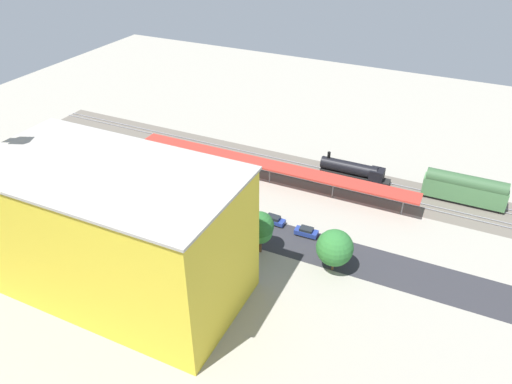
% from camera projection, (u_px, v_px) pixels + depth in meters
% --- Properties ---
extents(ground_plane, '(206.70, 206.70, 0.00)m').
position_uv_depth(ground_plane, '(231.00, 214.00, 95.48)').
color(ground_plane, '#9E998C').
rests_on(ground_plane, ground).
extents(rail_bed, '(129.26, 13.91, 0.01)m').
position_uv_depth(rail_bed, '(275.00, 166.00, 112.02)').
color(rail_bed, '#665E54').
rests_on(rail_bed, ground).
extents(street_asphalt, '(129.24, 9.72, 0.01)m').
position_uv_depth(street_asphalt, '(224.00, 222.00, 93.26)').
color(street_asphalt, '#2D2D33').
rests_on(street_asphalt, ground).
extents(track_rails, '(129.19, 7.47, 0.12)m').
position_uv_depth(track_rails, '(275.00, 165.00, 111.93)').
color(track_rails, '#9E9EA8').
rests_on(track_rails, ground).
extents(platform_canopy_near, '(63.57, 4.54, 4.50)m').
position_uv_depth(platform_canopy_near, '(270.00, 165.00, 103.58)').
color(platform_canopy_near, '#B73328').
rests_on(platform_canopy_near, ground).
extents(locomotive, '(15.54, 2.93, 5.11)m').
position_uv_depth(locomotive, '(355.00, 171.00, 106.44)').
color(locomotive, black).
rests_on(locomotive, ground).
extents(passenger_coach, '(16.12, 3.18, 6.30)m').
position_uv_depth(passenger_coach, '(465.00, 188.00, 97.40)').
color(passenger_coach, black).
rests_on(passenger_coach, ground).
extents(parked_car_0, '(4.34, 1.94, 1.71)m').
position_uv_depth(parked_car_0, '(306.00, 232.00, 89.29)').
color(parked_car_0, black).
rests_on(parked_car_0, ground).
extents(parked_car_1, '(4.67, 1.96, 1.67)m').
position_uv_depth(parked_car_1, '(273.00, 220.00, 92.58)').
color(parked_car_1, black).
rests_on(parked_car_1, ground).
extents(parked_car_2, '(4.51, 1.95, 1.58)m').
position_uv_depth(parked_car_2, '(242.00, 215.00, 94.11)').
color(parked_car_2, black).
rests_on(parked_car_2, ground).
extents(parked_car_3, '(4.22, 1.92, 1.70)m').
position_uv_depth(parked_car_3, '(213.00, 203.00, 97.51)').
color(parked_car_3, black).
rests_on(parked_car_3, ground).
extents(parked_car_4, '(4.45, 1.91, 1.58)m').
position_uv_depth(parked_car_4, '(185.00, 196.00, 99.90)').
color(parked_car_4, black).
rests_on(parked_car_4, ground).
extents(parked_car_5, '(4.47, 1.98, 1.59)m').
position_uv_depth(parked_car_5, '(156.00, 190.00, 101.84)').
color(parked_car_5, black).
rests_on(parked_car_5, ground).
extents(parked_car_6, '(4.31, 1.91, 1.62)m').
position_uv_depth(parked_car_6, '(130.00, 183.00, 104.29)').
color(parked_car_6, black).
rests_on(parked_car_6, ground).
extents(construction_building, '(38.90, 20.03, 21.41)m').
position_uv_depth(construction_building, '(115.00, 233.00, 72.67)').
color(construction_building, yellow).
rests_on(construction_building, ground).
extents(construction_roof_slab, '(39.50, 20.63, 0.40)m').
position_uv_depth(construction_roof_slab, '(103.00, 171.00, 66.82)').
color(construction_roof_slab, '#ADA89E').
rests_on(construction_roof_slab, construction_building).
extents(box_truck_0, '(8.91, 3.37, 3.46)m').
position_uv_depth(box_truck_0, '(173.00, 228.00, 88.84)').
color(box_truck_0, black).
rests_on(box_truck_0, ground).
extents(box_truck_1, '(9.07, 2.71, 3.23)m').
position_uv_depth(box_truck_1, '(130.00, 213.00, 93.13)').
color(box_truck_1, black).
rests_on(box_truck_1, ground).
extents(street_tree_0, '(4.15, 4.15, 6.46)m').
position_uv_depth(street_tree_0, '(93.00, 183.00, 97.07)').
color(street_tree_0, brown).
rests_on(street_tree_0, ground).
extents(street_tree_1, '(4.01, 4.01, 5.96)m').
position_uv_depth(street_tree_1, '(89.00, 186.00, 97.06)').
color(street_tree_1, brown).
rests_on(street_tree_1, ground).
extents(street_tree_2, '(6.21, 6.21, 7.81)m').
position_uv_depth(street_tree_2, '(335.00, 248.00, 79.23)').
color(street_tree_2, brown).
rests_on(street_tree_2, ground).
extents(street_tree_3, '(5.00, 5.00, 8.04)m').
position_uv_depth(street_tree_3, '(260.00, 226.00, 83.01)').
color(street_tree_3, brown).
rests_on(street_tree_3, ground).
extents(street_tree_4, '(4.30, 4.30, 6.55)m').
position_uv_depth(street_tree_4, '(260.00, 232.00, 83.47)').
color(street_tree_4, brown).
rests_on(street_tree_4, ground).
extents(street_tree_5, '(5.95, 5.95, 8.51)m').
position_uv_depth(street_tree_5, '(39.00, 164.00, 101.62)').
color(street_tree_5, brown).
rests_on(street_tree_5, ground).
extents(traffic_light, '(0.50, 0.36, 6.21)m').
position_uv_depth(traffic_light, '(180.00, 177.00, 99.61)').
color(traffic_light, '#333333').
rests_on(traffic_light, ground).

